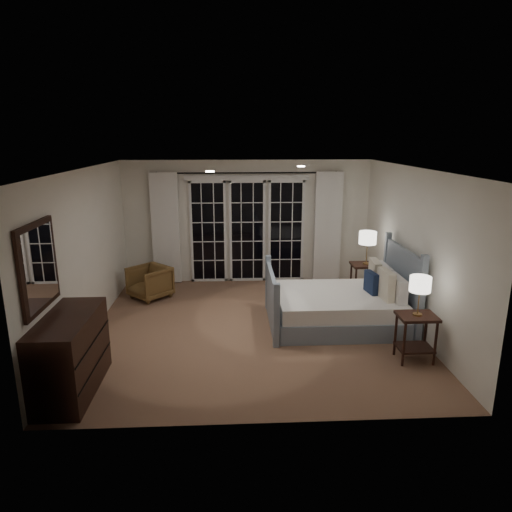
{
  "coord_description": "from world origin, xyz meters",
  "views": [
    {
      "loc": [
        -0.3,
        -6.72,
        2.96
      ],
      "look_at": [
        0.08,
        0.5,
        1.05
      ],
      "focal_mm": 32.0,
      "sensor_mm": 36.0,
      "label": 1
    }
  ],
  "objects_px": {
    "bed": "(341,305)",
    "lamp_right": "(368,238)",
    "nightstand_right": "(365,276)",
    "lamp_left": "(420,285)",
    "nightstand_left": "(416,330)",
    "armchair": "(150,282)",
    "dresser": "(70,354)"
  },
  "relations": [
    {
      "from": "bed",
      "to": "nightstand_left",
      "type": "xyz_separation_m",
      "value": [
        0.72,
        -1.27,
        0.11
      ]
    },
    {
      "from": "lamp_left",
      "to": "nightstand_right",
      "type": "bearing_deg",
      "value": 89.98
    },
    {
      "from": "lamp_left",
      "to": "dresser",
      "type": "height_order",
      "value": "lamp_left"
    },
    {
      "from": "nightstand_right",
      "to": "lamp_left",
      "type": "xyz_separation_m",
      "value": [
        -0.0,
        -2.4,
        0.63
      ]
    },
    {
      "from": "lamp_right",
      "to": "dresser",
      "type": "height_order",
      "value": "lamp_right"
    },
    {
      "from": "nightstand_right",
      "to": "dresser",
      "type": "bearing_deg",
      "value": -146.01
    },
    {
      "from": "nightstand_left",
      "to": "armchair",
      "type": "xyz_separation_m",
      "value": [
        -4.01,
        2.68,
        -0.13
      ]
    },
    {
      "from": "bed",
      "to": "lamp_right",
      "type": "height_order",
      "value": "lamp_right"
    },
    {
      "from": "lamp_left",
      "to": "armchair",
      "type": "height_order",
      "value": "lamp_left"
    },
    {
      "from": "bed",
      "to": "lamp_right",
      "type": "distance_m",
      "value": 1.59
    },
    {
      "from": "nightstand_left",
      "to": "nightstand_right",
      "type": "xyz_separation_m",
      "value": [
        0.0,
        2.4,
        0.02
      ]
    },
    {
      "from": "nightstand_right",
      "to": "armchair",
      "type": "relative_size",
      "value": 1.02
    },
    {
      "from": "lamp_left",
      "to": "bed",
      "type": "bearing_deg",
      "value": 119.64
    },
    {
      "from": "bed",
      "to": "armchair",
      "type": "xyz_separation_m",
      "value": [
        -3.29,
        1.41,
        -0.02
      ]
    },
    {
      "from": "nightstand_left",
      "to": "lamp_left",
      "type": "distance_m",
      "value": 0.65
    },
    {
      "from": "nightstand_right",
      "to": "armchair",
      "type": "height_order",
      "value": "nightstand_right"
    },
    {
      "from": "nightstand_right",
      "to": "lamp_right",
      "type": "distance_m",
      "value": 0.71
    },
    {
      "from": "lamp_left",
      "to": "armchair",
      "type": "distance_m",
      "value": 4.88
    },
    {
      "from": "nightstand_right",
      "to": "lamp_right",
      "type": "relative_size",
      "value": 1.13
    },
    {
      "from": "bed",
      "to": "lamp_right",
      "type": "relative_size",
      "value": 3.54
    },
    {
      "from": "nightstand_left",
      "to": "armchair",
      "type": "bearing_deg",
      "value": 146.21
    },
    {
      "from": "nightstand_left",
      "to": "lamp_right",
      "type": "height_order",
      "value": "lamp_right"
    },
    {
      "from": "nightstand_right",
      "to": "lamp_right",
      "type": "bearing_deg",
      "value": 180.0
    },
    {
      "from": "bed",
      "to": "lamp_left",
      "type": "height_order",
      "value": "bed"
    },
    {
      "from": "lamp_left",
      "to": "nightstand_left",
      "type": "bearing_deg",
      "value": 90.0
    },
    {
      "from": "nightstand_left",
      "to": "lamp_left",
      "type": "relative_size",
      "value": 1.22
    },
    {
      "from": "nightstand_right",
      "to": "lamp_right",
      "type": "height_order",
      "value": "lamp_right"
    },
    {
      "from": "armchair",
      "to": "bed",
      "type": "bearing_deg",
      "value": 20.99
    },
    {
      "from": "bed",
      "to": "nightstand_right",
      "type": "height_order",
      "value": "bed"
    },
    {
      "from": "lamp_right",
      "to": "armchair",
      "type": "distance_m",
      "value": 4.11
    },
    {
      "from": "nightstand_left",
      "to": "dresser",
      "type": "distance_m",
      "value": 4.4
    },
    {
      "from": "armchair",
      "to": "dresser",
      "type": "bearing_deg",
      "value": -52.15
    }
  ]
}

